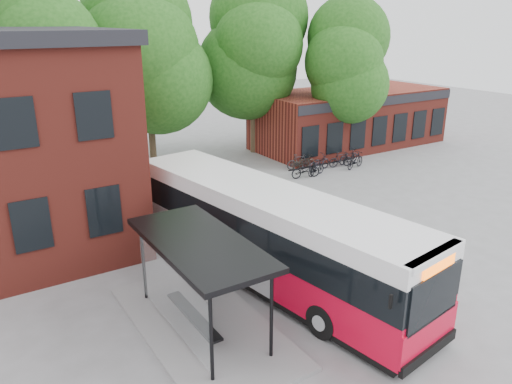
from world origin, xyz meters
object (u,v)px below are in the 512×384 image
city_bus (267,235)px  bicycle_3 (316,168)px  bicycle_1 (299,162)px  bicycle_6 (348,156)px  bicycle_4 (319,163)px  bicycle_2 (304,162)px  bus_shelter (201,285)px  bicycle_7 (355,160)px  bicycle_0 (306,170)px  bicycle_5 (341,159)px

city_bus → bicycle_3: 12.84m
bicycle_1 → bicycle_6: bearing=-90.2°
bicycle_1 → bicycle_4: size_ratio=0.84×
bicycle_4 → bicycle_2: bearing=25.4°
bus_shelter → bicycle_1: bearing=43.4°
city_bus → bicycle_6: size_ratio=7.16×
bicycle_7 → bus_shelter: bearing=106.9°
bicycle_0 → bicycle_3: size_ratio=1.20×
bicycle_5 → bicycle_6: (0.98, 0.35, -0.01)m
bicycle_3 → bicycle_5: size_ratio=0.92×
bicycle_0 → bicycle_7: bicycle_7 is taller
bicycle_3 → bicycle_7: size_ratio=0.85×
bus_shelter → bicycle_5: size_ratio=4.31×
bicycle_7 → bicycle_1: bearing=44.3°
bicycle_0 → bicycle_1: size_ratio=1.12×
bicycle_5 → bicycle_0: bearing=112.7°
bicycle_4 → bicycle_6: 2.63m
bicycle_4 → bicycle_5: 1.64m
city_bus → bicycle_2: city_bus is taller
bicycle_2 → bicycle_5: 2.41m
bus_shelter → bicycle_7: size_ratio=3.98×
bicycle_5 → bicycle_6: bearing=-58.3°
bus_shelter → bicycle_0: size_ratio=3.90×
bicycle_0 → bicycle_2: (1.00, 1.50, -0.02)m
city_bus → bicycle_5: 15.05m
bicycle_0 → bicycle_3: bicycle_0 is taller
bicycle_6 → bicycle_4: bearing=84.6°
bicycle_4 → bicycle_7: bicycle_7 is taller
bicycle_7 → bicycle_6: bearing=-37.2°
bicycle_5 → bicycle_6: bicycle_5 is taller
bus_shelter → bicycle_4: (13.47, 11.00, -0.95)m
bicycle_2 → city_bus: bearing=135.9°
bicycle_1 → bicycle_6: bicycle_1 is taller
bicycle_7 → bicycle_2: bearing=44.4°
city_bus → bicycle_0: size_ratio=7.22×
bicycle_1 → bicycle_5: size_ratio=0.99×
city_bus → bicycle_3: city_bus is taller
city_bus → bicycle_7: bearing=26.5°
bicycle_4 → bicycle_7: 2.36m
bicycle_5 → bicycle_6: size_ratio=0.90×
bicycle_5 → bicycle_1: bearing=79.6°
bicycle_6 → bicycle_7: bearing=148.2°
bicycle_5 → bicycle_7: size_ratio=0.92×
bus_shelter → city_bus: (3.36, 1.54, 0.20)m
bicycle_1 → bicycle_5: bicycle_5 is taller
bicycle_3 → bicycle_6: 3.54m
bicycle_1 → bicycle_4: bicycle_4 is taller
bicycle_0 → bicycle_7: size_ratio=1.02×
bus_shelter → bicycle_1: bus_shelter is taller
bicycle_0 → bicycle_4: size_ratio=0.94×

